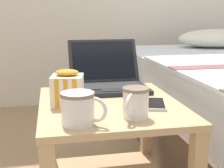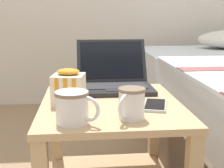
# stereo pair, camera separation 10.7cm
# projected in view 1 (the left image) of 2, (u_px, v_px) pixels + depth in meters

# --- Properties ---
(bedside_table) EXTENTS (0.51, 0.58, 0.46)m
(bedside_table) POSITION_uv_depth(u_px,v_px,m) (110.00, 144.00, 1.18)
(bedside_table) COLOR tan
(bedside_table) RESTS_ON ground_plane
(laptop) EXTENTS (0.32, 0.31, 0.20)m
(laptop) POSITION_uv_depth(u_px,v_px,m) (108.00, 79.00, 1.36)
(laptop) COLOR black
(laptop) RESTS_ON bedside_table
(mug_front_left) EXTENTS (0.13, 0.10, 0.10)m
(mug_front_left) POSITION_uv_depth(u_px,v_px,m) (79.00, 107.00, 0.91)
(mug_front_left) COLOR white
(mug_front_left) RESTS_ON bedside_table
(mug_front_right) EXTENTS (0.09, 0.11, 0.10)m
(mug_front_right) POSITION_uv_depth(u_px,v_px,m) (135.00, 101.00, 0.97)
(mug_front_right) COLOR white
(mug_front_right) RESTS_ON bedside_table
(snack_bag) EXTENTS (0.13, 0.12, 0.13)m
(snack_bag) POSITION_uv_depth(u_px,v_px,m) (67.00, 89.00, 1.11)
(snack_bag) COLOR silver
(snack_bag) RESTS_ON bedside_table
(cell_phone) EXTENTS (0.11, 0.16, 0.01)m
(cell_phone) POSITION_uv_depth(u_px,v_px,m) (155.00, 104.00, 1.11)
(cell_phone) COLOR #B7BABC
(cell_phone) RESTS_ON bedside_table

